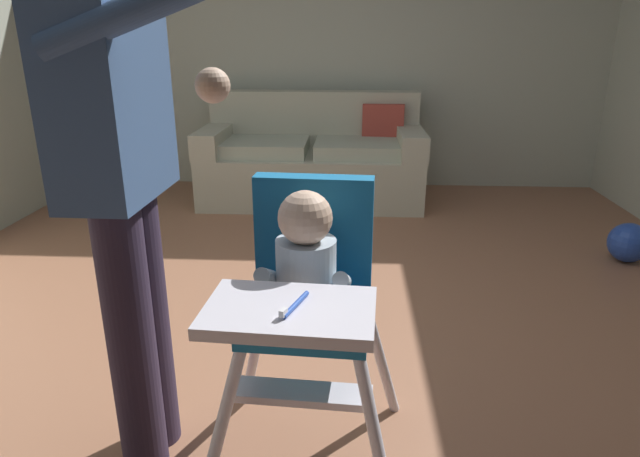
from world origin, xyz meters
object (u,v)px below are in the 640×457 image
at_px(couch, 313,159).
at_px(high_chair, 307,283).
at_px(toy_ball, 629,243).
at_px(adult_standing, 121,169).

height_order(couch, high_chair, high_chair).
bearing_deg(toy_ball, couch, 147.75).
bearing_deg(adult_standing, high_chair, 0.09).
bearing_deg(adult_standing, toy_ball, 38.09).
xyz_separation_m(couch, adult_standing, (-0.32, -3.00, 0.62)).
height_order(high_chair, adult_standing, adult_standing).
bearing_deg(high_chair, toy_ball, 137.73).
bearing_deg(couch, toy_ball, 57.75).
distance_m(high_chair, toy_ball, 2.56).
bearing_deg(couch, high_chair, 3.65).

